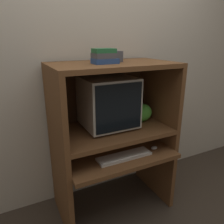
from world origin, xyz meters
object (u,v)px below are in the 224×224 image
object	(u,v)px
mouse	(154,148)
storage_box	(113,56)
keyboard	(124,156)
crt_monitor	(108,102)
book_stack	(104,56)
snack_bag	(141,113)

from	to	relation	value
mouse	storage_box	bearing A→B (deg)	138.19
keyboard	crt_monitor	bearing A→B (deg)	95.68
book_stack	storage_box	bearing A→B (deg)	37.14
crt_monitor	keyboard	bearing A→B (deg)	-84.32
keyboard	storage_box	world-z (taller)	storage_box
mouse	book_stack	xyz separation A→B (m)	(-0.41, 0.15, 0.79)
mouse	snack_bag	bearing A→B (deg)	88.78
mouse	book_stack	size ratio (longest dim) A/B	0.32
mouse	storage_box	xyz separation A→B (m)	(-0.28, 0.25, 0.78)
crt_monitor	keyboard	size ratio (longest dim) A/B	0.95
storage_box	crt_monitor	bearing A→B (deg)	-178.58
crt_monitor	keyboard	distance (m)	0.48
crt_monitor	book_stack	size ratio (longest dim) A/B	2.32
crt_monitor	snack_bag	xyz separation A→B (m)	(0.34, -0.02, -0.14)
mouse	keyboard	bearing A→B (deg)	-178.88
keyboard	snack_bag	bearing A→B (deg)	37.10
keyboard	mouse	bearing A→B (deg)	1.12
mouse	storage_box	distance (m)	0.86
crt_monitor	keyboard	xyz separation A→B (m)	(0.03, -0.26, -0.40)
snack_bag	storage_box	distance (m)	0.59
keyboard	mouse	size ratio (longest dim) A/B	7.71
book_stack	storage_box	world-z (taller)	book_stack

